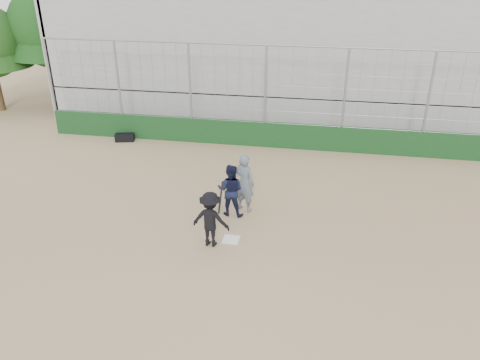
% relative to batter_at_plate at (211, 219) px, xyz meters
% --- Properties ---
extents(ground, '(90.00, 90.00, 0.00)m').
position_rel_batter_at_plate_xyz_m(ground, '(0.48, 0.30, -0.78)').
color(ground, olive).
rests_on(ground, ground).
extents(home_plate, '(0.44, 0.44, 0.02)m').
position_rel_batter_at_plate_xyz_m(home_plate, '(0.48, 0.30, -0.77)').
color(home_plate, white).
rests_on(home_plate, ground).
extents(backstop, '(18.10, 0.25, 4.04)m').
position_rel_batter_at_plate_xyz_m(backstop, '(0.48, 7.30, 0.18)').
color(backstop, '#103515').
rests_on(backstop, ground).
extents(bleachers, '(20.25, 6.70, 6.98)m').
position_rel_batter_at_plate_xyz_m(bleachers, '(0.48, 12.25, 2.14)').
color(bleachers, gray).
rests_on(bleachers, ground).
extents(tree_left, '(4.48, 4.48, 7.00)m').
position_rel_batter_at_plate_xyz_m(tree_left, '(-10.52, 11.30, 3.61)').
color(tree_left, '#371F14').
rests_on(tree_left, ground).
extents(batter_at_plate, '(1.06, 0.78, 1.73)m').
position_rel_batter_at_plate_xyz_m(batter_at_plate, '(0.00, 0.00, 0.00)').
color(batter_at_plate, black).
rests_on(batter_at_plate, ground).
extents(catcher_crouched, '(0.85, 0.69, 1.11)m').
position_rel_batter_at_plate_xyz_m(catcher_crouched, '(0.21, 1.64, -0.23)').
color(catcher_crouched, black).
rests_on(catcher_crouched, ground).
extents(umpire, '(0.78, 0.66, 1.64)m').
position_rel_batter_at_plate_xyz_m(umpire, '(0.56, 2.02, 0.04)').
color(umpire, slate).
rests_on(umpire, ground).
extents(equipment_bag, '(0.82, 0.49, 0.37)m').
position_rel_batter_at_plate_xyz_m(equipment_bag, '(-5.30, 6.83, -0.62)').
color(equipment_bag, black).
rests_on(equipment_bag, ground).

